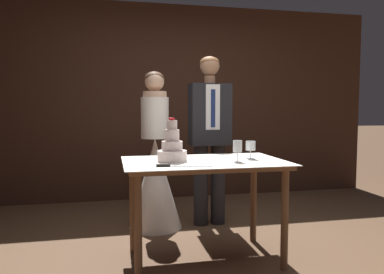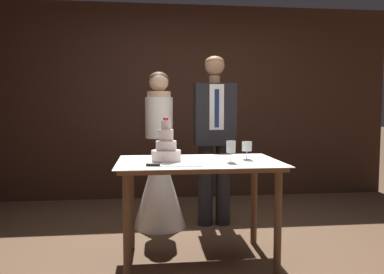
% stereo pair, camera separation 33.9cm
% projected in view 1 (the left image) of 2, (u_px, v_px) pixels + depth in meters
% --- Properties ---
extents(ground_plane, '(40.00, 40.00, 0.00)m').
position_uv_depth(ground_plane, '(227.00, 258.00, 3.05)').
color(ground_plane, brown).
extents(wall_back, '(5.51, 0.12, 2.60)m').
position_uv_depth(wall_back, '(179.00, 103.00, 5.12)').
color(wall_back, '#382116').
rests_on(wall_back, ground_plane).
extents(cake_table, '(1.27, 0.81, 0.81)m').
position_uv_depth(cake_table, '(204.00, 173.00, 2.97)').
color(cake_table, brown).
rests_on(cake_table, ground_plane).
extents(tiered_cake, '(0.23, 0.23, 0.34)m').
position_uv_depth(tiered_cake, '(172.00, 149.00, 2.92)').
color(tiered_cake, beige).
rests_on(tiered_cake, cake_table).
extents(cake_knife, '(0.41, 0.08, 0.02)m').
position_uv_depth(cake_knife, '(173.00, 166.00, 2.66)').
color(cake_knife, silver).
rests_on(cake_knife, cake_table).
extents(wine_glass_near, '(0.07, 0.07, 0.17)m').
position_uv_depth(wine_glass_near, '(237.00, 148.00, 2.88)').
color(wine_glass_near, silver).
rests_on(wine_glass_near, cake_table).
extents(wine_glass_middle, '(0.08, 0.08, 0.15)m').
position_uv_depth(wine_glass_middle, '(251.00, 147.00, 3.06)').
color(wine_glass_middle, silver).
rests_on(wine_glass_middle, cake_table).
extents(bride, '(0.54, 0.54, 1.59)m').
position_uv_depth(bride, '(155.00, 172.00, 3.80)').
color(bride, white).
rests_on(bride, ground_plane).
extents(groom, '(0.41, 0.25, 1.76)m').
position_uv_depth(groom, '(210.00, 132.00, 3.89)').
color(groom, black).
rests_on(groom, ground_plane).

